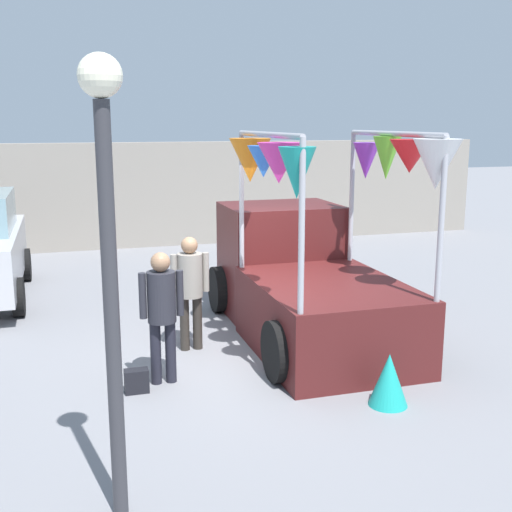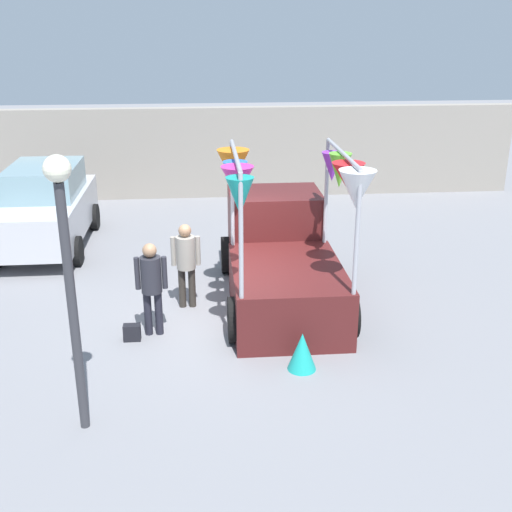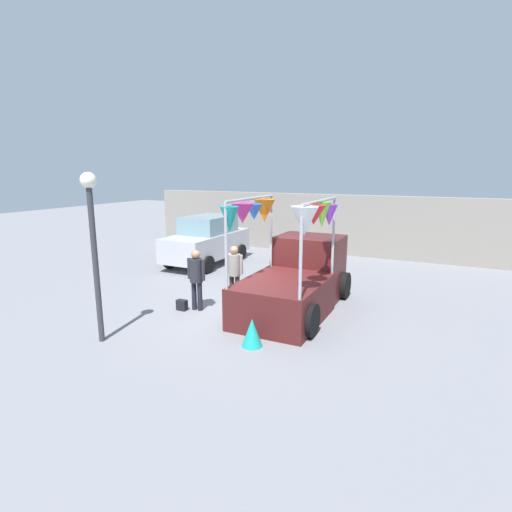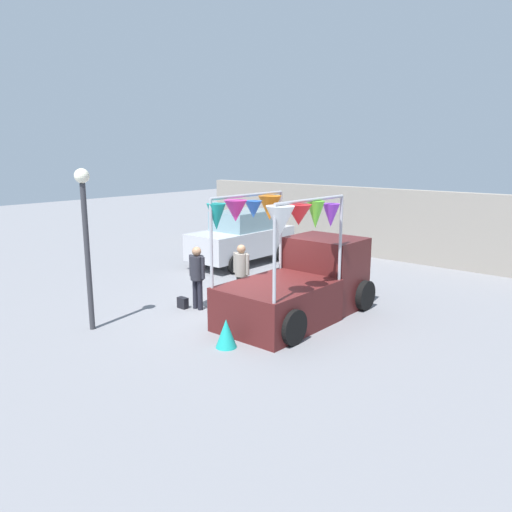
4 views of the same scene
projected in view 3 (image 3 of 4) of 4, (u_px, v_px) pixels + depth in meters
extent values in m
plane|color=slate|center=(245.00, 309.00, 10.60)|extent=(60.00, 60.00, 0.00)
cube|color=#4C1919|center=(283.00, 300.00, 9.79)|extent=(1.90, 2.60, 1.00)
cube|color=#4C1919|center=(309.00, 267.00, 11.46)|extent=(1.80, 1.40, 1.80)
cube|color=#8CB2C6|center=(310.00, 252.00, 11.36)|extent=(1.76, 1.37, 0.60)
cylinder|color=black|center=(283.00, 278.00, 12.28)|extent=(0.22, 0.76, 0.76)
cylinder|color=black|center=(344.00, 285.00, 11.47)|extent=(0.22, 0.76, 0.76)
cylinder|color=black|center=(235.00, 308.00, 9.60)|extent=(0.22, 0.76, 0.76)
cylinder|color=black|center=(311.00, 320.00, 8.79)|extent=(0.22, 0.76, 0.76)
cylinder|color=#A5A5AD|center=(271.00, 232.00, 10.92)|extent=(0.07, 0.07, 1.95)
cylinder|color=#A5A5AD|center=(333.00, 236.00, 10.17)|extent=(0.07, 0.07, 1.95)
cylinder|color=#A5A5AD|center=(226.00, 247.00, 8.78)|extent=(0.07, 0.07, 1.95)
cylinder|color=#A5A5AD|center=(301.00, 254.00, 8.03)|extent=(0.07, 0.07, 1.95)
cylinder|color=#A5A5AD|center=(251.00, 199.00, 9.64)|extent=(0.07, 2.44, 0.07)
cylinder|color=#A5A5AD|center=(320.00, 201.00, 8.90)|extent=(0.07, 2.44, 0.07)
cone|color=teal|center=(230.00, 219.00, 8.80)|extent=(0.51, 0.51, 0.57)
cone|color=white|center=(304.00, 221.00, 8.04)|extent=(0.80, 0.80, 0.59)
cone|color=#D83399|center=(242.00, 214.00, 9.33)|extent=(0.59, 0.59, 0.48)
cone|color=red|center=(314.00, 215.00, 8.57)|extent=(0.60, 0.60, 0.42)
cone|color=blue|center=(254.00, 212.00, 9.87)|extent=(0.58, 0.58, 0.40)
cone|color=#66CC33|center=(322.00, 215.00, 9.11)|extent=(0.53, 0.53, 0.58)
cone|color=orange|center=(264.00, 211.00, 10.41)|extent=(0.76, 0.76, 0.59)
cone|color=purple|center=(329.00, 215.00, 9.67)|extent=(0.52, 0.52, 0.52)
cube|color=#B7B7BC|center=(207.00, 245.00, 15.63)|extent=(1.70, 4.00, 0.90)
cube|color=#72939E|center=(208.00, 224.00, 15.60)|extent=(1.50, 2.10, 0.66)
cylinder|color=black|center=(206.00, 249.00, 17.19)|extent=(0.18, 0.64, 0.64)
cylinder|color=black|center=(241.00, 252.00, 16.46)|extent=(0.18, 0.64, 0.64)
cylinder|color=black|center=(170.00, 260.00, 14.99)|extent=(0.18, 0.64, 0.64)
cylinder|color=black|center=(208.00, 265.00, 14.26)|extent=(0.18, 0.64, 0.64)
cylinder|color=black|center=(194.00, 295.00, 10.53)|extent=(0.13, 0.13, 0.77)
cylinder|color=black|center=(200.00, 296.00, 10.45)|extent=(0.13, 0.13, 0.77)
cylinder|color=#26262D|center=(196.00, 270.00, 10.35)|extent=(0.34, 0.34, 0.61)
sphere|color=#997051|center=(196.00, 254.00, 10.26)|extent=(0.23, 0.23, 0.23)
cylinder|color=#26262D|center=(189.00, 268.00, 10.43)|extent=(0.09, 0.09, 0.55)
cylinder|color=#26262D|center=(203.00, 270.00, 10.25)|extent=(0.09, 0.09, 0.55)
cylinder|color=#2D2823|center=(232.00, 288.00, 11.22)|extent=(0.13, 0.13, 0.76)
cylinder|color=#2D2823|center=(237.00, 289.00, 11.14)|extent=(0.13, 0.13, 0.76)
cylinder|color=gray|center=(234.00, 265.00, 11.04)|extent=(0.34, 0.34, 0.60)
sphere|color=#997051|center=(234.00, 250.00, 10.95)|extent=(0.23, 0.23, 0.23)
cylinder|color=gray|center=(227.00, 263.00, 11.13)|extent=(0.09, 0.09, 0.54)
cylinder|color=gray|center=(241.00, 265.00, 10.94)|extent=(0.09, 0.09, 0.54)
cube|color=black|center=(182.00, 305.00, 10.52)|extent=(0.28, 0.16, 0.28)
cylinder|color=#333338|center=(96.00, 268.00, 8.31)|extent=(0.12, 0.12, 3.27)
sphere|color=#F2EDCC|center=(88.00, 180.00, 7.93)|extent=(0.32, 0.32, 0.32)
cube|color=gray|center=(331.00, 224.00, 17.54)|extent=(18.00, 0.36, 2.60)
cone|color=teal|center=(252.00, 333.00, 8.33)|extent=(0.62, 0.62, 0.60)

